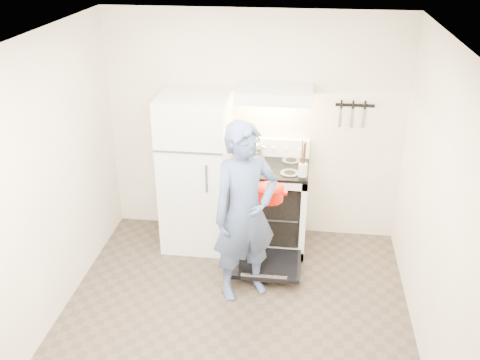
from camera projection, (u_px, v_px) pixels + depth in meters
The scene contains 15 objects.
floor at pixel (231, 331), 4.72m from camera, with size 3.60×3.60×0.00m, color #4B4035.
back_wall at pixel (254, 128), 5.78m from camera, with size 3.20×0.02×2.50m, color white.
refrigerator at pixel (196, 172), 5.71m from camera, with size 0.70×0.70×1.70m, color white.
stove_body at pixel (271, 207), 5.81m from camera, with size 0.76×0.65×0.92m, color white.
cooktop at pixel (272, 167), 5.60m from camera, with size 0.76×0.65×0.03m, color black.
backsplash at pixel (274, 147), 5.81m from camera, with size 0.76×0.07×0.20m, color white.
oven_door at pixel (266, 264), 5.43m from camera, with size 0.70×0.54×0.04m, color black.
oven_rack at pixel (271, 209), 5.82m from camera, with size 0.60×0.52×0.01m, color slate.
range_hood at pixel (275, 94), 5.33m from camera, with size 0.76×0.50×0.12m, color white.
knife_strip at pixel (355, 105), 5.52m from camera, with size 0.40×0.02×0.03m, color black.
pizza_stone at pixel (268, 210), 5.76m from camera, with size 0.37×0.37×0.02m, color #7F6345.
tea_kettle at pixel (254, 146), 5.75m from camera, with size 0.21×0.17×0.25m, color #B5B5BA, non-canonical shape.
utensil_jar at pixel (303, 170), 5.29m from camera, with size 0.09×0.09×0.13m, color silver.
person at pixel (245, 213), 4.85m from camera, with size 0.64×0.42×1.74m, color #3B4C76.
dutch_oven at pixel (270, 194), 5.09m from camera, with size 0.34×0.27×0.22m, color red, non-canonical shape.
Camera 1 is at (0.54, -3.63, 3.26)m, focal length 40.00 mm.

